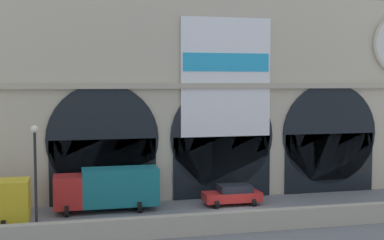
{
  "coord_description": "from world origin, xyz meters",
  "views": [
    {
      "loc": [
        -12.11,
        -35.1,
        9.37
      ],
      "look_at": [
        -2.52,
        5.0,
        6.39
      ],
      "focal_mm": 48.62,
      "sensor_mm": 36.0,
      "label": 1
    }
  ],
  "objects": [
    {
      "name": "ground_plane",
      "position": [
        0.0,
        0.0,
        0.0
      ],
      "size": [
        200.0,
        200.0,
        0.0
      ],
      "primitive_type": "plane",
      "color": "slate"
    },
    {
      "name": "quay_parapet_wall",
      "position": [
        0.0,
        -4.61,
        0.65
      ],
      "size": [
        90.0,
        0.7,
        1.29
      ],
      "primitive_type": "cube",
      "color": "#B2A891",
      "rests_on": "ground"
    },
    {
      "name": "station_building",
      "position": [
        0.03,
        7.8,
        10.07
      ],
      "size": [
        40.03,
        6.01,
        20.68
      ],
      "color": "beige",
      "rests_on": "ground"
    },
    {
      "name": "box_truck_midwest",
      "position": [
        -9.37,
        2.66,
        1.7
      ],
      "size": [
        7.5,
        2.91,
        3.12
      ],
      "color": "red",
      "rests_on": "ground"
    },
    {
      "name": "car_center",
      "position": [
        0.06,
        2.34,
        0.8
      ],
      "size": [
        4.4,
        2.22,
        1.55
      ],
      "color": "red",
      "rests_on": "ground"
    },
    {
      "name": "street_lamp_quayside",
      "position": [
        -14.03,
        -3.81,
        4.41
      ],
      "size": [
        0.44,
        0.44,
        6.9
      ],
      "color": "black",
      "rests_on": "ground"
    }
  ]
}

